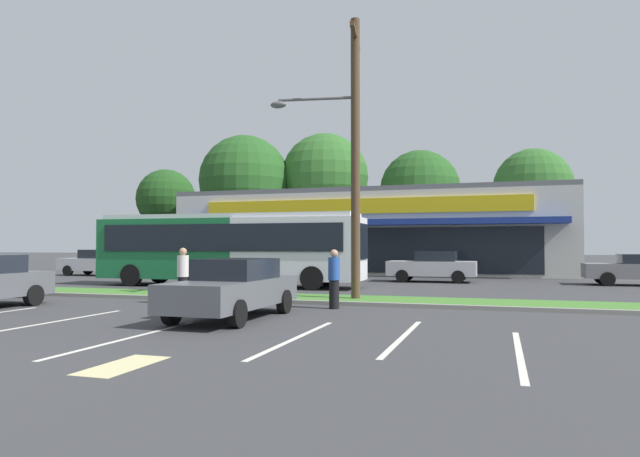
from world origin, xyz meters
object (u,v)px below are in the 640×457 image
object	(u,v)px
bus_stop_bench	(21,283)
pedestrian_by_pole	(183,276)
car_2	(98,262)
car_3	(640,269)
city_bus	(229,247)
car_0	(233,288)
pedestrian_near_bench	(334,279)
car_1	(433,266)
utility_pole	(351,149)

from	to	relation	value
bus_stop_bench	pedestrian_by_pole	xyz separation A→B (m)	(6.64, -0.23, 0.39)
bus_stop_bench	car_2	size ratio (longest dim) A/B	0.35
bus_stop_bench	car_3	xyz separation A→B (m)	(22.35, 13.42, 0.25)
city_bus	car_0	xyz separation A→B (m)	(5.22, -10.21, -1.00)
car_3	pedestrian_near_bench	size ratio (longest dim) A/B	2.71
pedestrian_near_bench	bus_stop_bench	bearing A→B (deg)	24.84
city_bus	bus_stop_bench	xyz separation A→B (m)	(-4.52, -7.23, -1.26)
car_1	pedestrian_near_bench	bearing A→B (deg)	84.07
city_bus	car_3	xyz separation A→B (m)	(17.82, 6.19, -1.01)
city_bus	car_1	xyz separation A→B (m)	(8.41, 5.93, -0.97)
car_1	car_3	size ratio (longest dim) A/B	0.94
car_3	pedestrian_near_bench	world-z (taller)	pedestrian_near_bench
car_1	car_3	bearing A→B (deg)	-178.44
utility_pole	car_1	bearing A→B (deg)	82.75
city_bus	pedestrian_by_pole	distance (m)	7.80
car_0	car_3	distance (m)	20.68
pedestrian_near_bench	pedestrian_by_pole	size ratio (longest dim) A/B	0.98
car_2	pedestrian_near_bench	size ratio (longest dim) A/B	2.68
utility_pole	car_0	distance (m)	6.82
city_bus	utility_pole	bearing A→B (deg)	-38.20
utility_pole	car_2	xyz separation A→B (m)	(-18.94, 11.21, -4.21)
car_0	pedestrian_near_bench	distance (m)	3.41
city_bus	car_3	world-z (taller)	city_bus
utility_pole	pedestrian_by_pole	distance (m)	6.79
car_1	utility_pole	bearing A→B (deg)	82.75
car_0	car_2	xyz separation A→B (m)	(-17.16, 16.23, 0.04)
bus_stop_bench	pedestrian_near_bench	xyz separation A→B (m)	(11.56, -0.09, 0.36)
city_bus	car_2	xyz separation A→B (m)	(-11.93, 6.02, -0.96)
car_2	pedestrian_near_bench	world-z (taller)	pedestrian_near_bench
utility_pole	car_2	bearing A→B (deg)	149.39
car_2	pedestrian_by_pole	world-z (taller)	pedestrian_by_pole
car_2	pedestrian_near_bench	distance (m)	23.20
pedestrian_by_pole	bus_stop_bench	bearing A→B (deg)	4.93
car_2	car_0	bearing A→B (deg)	136.59
car_1	car_0	bearing A→B (deg)	78.82
car_3	pedestrian_near_bench	xyz separation A→B (m)	(-10.78, -13.51, 0.11)
car_3	car_0	bearing A→B (deg)	52.46
utility_pole	city_bus	bearing A→B (deg)	143.48
city_bus	car_0	size ratio (longest dim) A/B	2.63
bus_stop_bench	car_2	bearing A→B (deg)	-60.79
car_0	car_3	xyz separation A→B (m)	(12.60, 16.40, -0.01)
bus_stop_bench	pedestrian_near_bench	size ratio (longest dim) A/B	0.93
car_0	pedestrian_by_pole	world-z (taller)	pedestrian_by_pole
bus_stop_bench	car_0	bearing A→B (deg)	163.02
bus_stop_bench	car_1	xyz separation A→B (m)	(12.94, 13.17, 0.29)
city_bus	car_1	distance (m)	10.34
utility_pole	pedestrian_near_bench	size ratio (longest dim) A/B	5.42
city_bus	car_0	bearing A→B (deg)	-64.59
utility_pole	car_3	bearing A→B (deg)	46.42
bus_stop_bench	car_0	size ratio (longest dim) A/B	0.34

